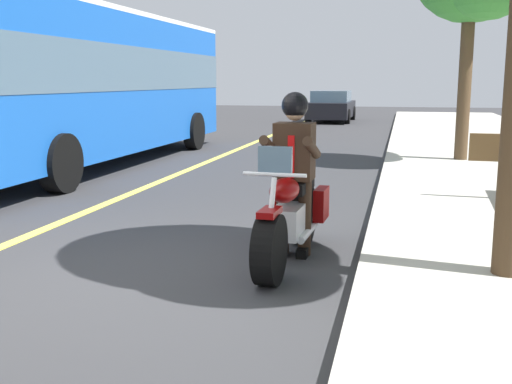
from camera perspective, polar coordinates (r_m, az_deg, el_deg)
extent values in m
plane|color=#333335|center=(6.17, -9.86, -7.40)|extent=(80.00, 80.00, 0.00)
cylinder|color=black|center=(5.67, 1.25, -5.34)|extent=(0.67, 0.23, 0.66)
cylinder|color=black|center=(7.14, 4.34, -2.11)|extent=(0.67, 0.23, 0.66)
cube|color=silver|center=(6.41, 3.03, -2.71)|extent=(0.57, 0.30, 0.32)
ellipsoid|color=#720505|center=(6.14, 2.65, 0.16)|extent=(0.57, 0.30, 0.24)
cube|color=black|center=(6.68, 3.71, 0.62)|extent=(0.71, 0.31, 0.12)
cube|color=#720505|center=(7.03, 6.03, -1.09)|extent=(0.40, 0.14, 0.36)
cube|color=#720505|center=(7.11, 2.53, -0.91)|extent=(0.40, 0.14, 0.36)
cylinder|color=silver|center=(5.63, 1.31, -2.64)|extent=(0.35, 0.06, 0.76)
cylinder|color=silver|center=(5.70, 1.72, 1.63)|extent=(0.06, 0.60, 0.04)
cube|color=#720505|center=(5.59, 1.26, -1.88)|extent=(0.37, 0.17, 0.06)
cylinder|color=silver|center=(6.70, 4.92, -3.56)|extent=(0.90, 0.12, 0.08)
cube|color=slate|center=(5.71, 1.78, 2.85)|extent=(0.05, 0.32, 0.28)
cylinder|color=black|center=(6.62, 4.52, -2.30)|extent=(0.14, 0.14, 0.84)
cube|color=black|center=(6.65, 4.37, -5.52)|extent=(0.26, 0.12, 0.10)
cylinder|color=black|center=(6.67, 2.49, -2.18)|extent=(0.14, 0.14, 0.84)
cube|color=black|center=(6.70, 2.35, -5.38)|extent=(0.26, 0.12, 0.10)
cube|color=black|center=(6.53, 3.57, 3.77)|extent=(0.34, 0.41, 0.60)
cube|color=red|center=(6.38, 3.26, 3.26)|extent=(0.03, 0.07, 0.44)
cylinder|color=black|center=(6.30, 5.19, 4.06)|extent=(0.55, 0.12, 0.28)
cylinder|color=black|center=(6.40, 1.30, 4.19)|extent=(0.55, 0.12, 0.28)
sphere|color=tan|center=(6.50, 3.61, 7.54)|extent=(0.22, 0.22, 0.22)
sphere|color=black|center=(6.49, 3.61, 7.98)|extent=(0.28, 0.28, 0.28)
cube|color=blue|center=(14.07, -15.39, 9.57)|extent=(11.00, 2.50, 2.85)
cube|color=slate|center=(14.07, -15.45, 10.89)|extent=(11.04, 2.52, 0.90)
cube|color=slate|center=(19.08, -7.38, 10.61)|extent=(0.06, 2.40, 1.90)
cube|color=white|center=(14.14, -15.68, 15.55)|extent=(11.00, 2.50, 0.10)
cylinder|color=black|center=(17.87, -13.06, 5.64)|extent=(1.00, 0.30, 1.00)
cylinder|color=black|center=(16.94, -5.72, 5.62)|extent=(1.00, 0.30, 1.00)
cylinder|color=black|center=(10.78, -17.58, 2.55)|extent=(1.00, 0.30, 1.00)
cube|color=black|center=(28.73, 7.00, 7.57)|extent=(4.60, 1.80, 0.70)
cube|color=slate|center=(28.51, 6.98, 8.66)|extent=(2.40, 1.60, 0.60)
cylinder|color=black|center=(30.28, 5.69, 7.30)|extent=(0.64, 0.22, 0.64)
cylinder|color=black|center=(30.10, 8.92, 7.21)|extent=(0.64, 0.22, 0.64)
cylinder|color=black|center=(27.42, 4.86, 7.01)|extent=(0.64, 0.22, 0.64)
cylinder|color=black|center=(27.22, 8.43, 6.91)|extent=(0.64, 0.22, 0.64)
cylinder|color=#4C3823|center=(14.20, 18.69, 9.28)|extent=(0.28, 0.28, 3.19)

